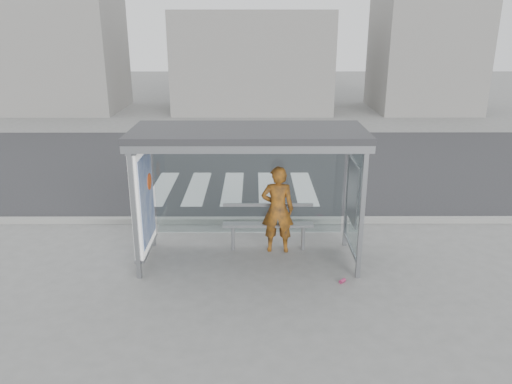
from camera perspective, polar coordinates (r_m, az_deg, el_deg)
ground at (r=9.90m, az=-0.81°, el=-7.80°), size 80.00×80.00×0.00m
road at (r=16.46m, az=-0.56°, el=3.19°), size 30.00×10.00×0.01m
curb at (r=11.66m, az=-0.71°, el=-3.24°), size 30.00×0.18×0.12m
crosswalk at (r=14.09m, az=-2.65°, el=0.44°), size 4.55×3.00×0.00m
bus_shelter at (r=9.26m, az=-3.16°, el=3.42°), size 4.25×1.65×2.62m
building_left at (r=28.73m, az=-21.52°, el=14.70°), size 6.00×5.00×6.00m
building_center at (r=26.92m, az=-0.43°, el=14.69°), size 8.00×5.00×5.00m
building_right at (r=28.30m, az=18.88°, el=15.96°), size 5.00×5.00×7.00m
person at (r=9.96m, az=2.48°, el=-2.01°), size 0.68×0.46×1.80m
bench at (r=10.13m, az=1.39°, el=-3.69°), size 1.84×0.32×0.95m
soda_can at (r=9.23m, az=9.85°, el=-9.98°), size 0.14×0.14×0.07m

